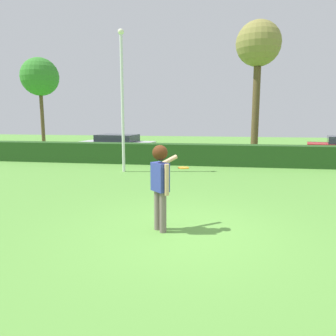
% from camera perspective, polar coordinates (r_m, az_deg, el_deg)
% --- Properties ---
extents(ground_plane, '(60.00, 60.00, 0.00)m').
position_cam_1_polar(ground_plane, '(6.73, 2.81, -11.21)').
color(ground_plane, '#5B973D').
extents(person, '(0.50, 0.82, 1.77)m').
position_cam_1_polar(person, '(6.50, -1.32, -1.78)').
color(person, slate).
rests_on(person, ground).
extents(frisbee, '(0.23, 0.23, 0.03)m').
position_cam_1_polar(frisbee, '(6.54, 2.74, 0.04)').
color(frisbee, orange).
extents(lamppost, '(0.24, 0.24, 5.72)m').
position_cam_1_polar(lamppost, '(13.58, -8.07, 12.67)').
color(lamppost, silver).
rests_on(lamppost, ground).
extents(hedge_row, '(22.43, 0.90, 0.99)m').
position_cam_1_polar(hedge_row, '(15.50, 6.55, 2.36)').
color(hedge_row, '#244B1C').
rests_on(hedge_row, ground).
extents(parked_car_silver, '(4.39, 2.26, 1.25)m').
position_cam_1_polar(parked_car_silver, '(18.98, -8.90, 4.16)').
color(parked_car_silver, '#B7B7BC').
rests_on(parked_car_silver, ground).
extents(willow_tree, '(3.04, 3.04, 6.95)m').
position_cam_1_polar(willow_tree, '(29.19, -21.66, 14.64)').
color(willow_tree, brown).
rests_on(willow_tree, ground).
extents(bare_elm_tree, '(2.55, 2.55, 7.65)m').
position_cam_1_polar(bare_elm_tree, '(20.28, 15.63, 19.85)').
color(bare_elm_tree, brown).
rests_on(bare_elm_tree, ground).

